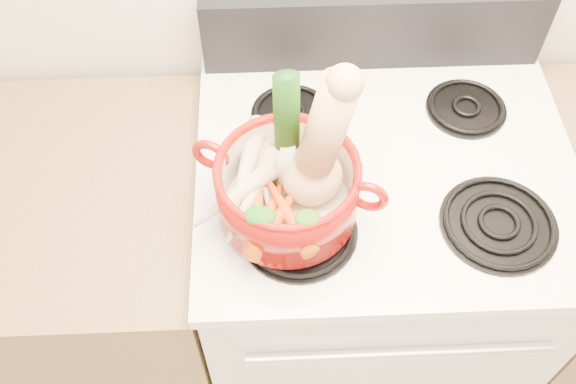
{
  "coord_description": "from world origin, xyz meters",
  "views": [
    {
      "loc": [
        -0.24,
        0.6,
        1.98
      ],
      "look_at": [
        -0.21,
        1.26,
        1.05
      ],
      "focal_mm": 40.0,
      "sensor_mm": 36.0,
      "label": 1
    }
  ],
  "objects_px": {
    "dutch_oven": "(288,190)",
    "squash": "(314,144)",
    "leek": "(287,136)",
    "stove_body": "(364,277)"
  },
  "relations": [
    {
      "from": "dutch_oven",
      "to": "squash",
      "type": "distance_m",
      "value": 0.12
    },
    {
      "from": "stove_body",
      "to": "leek",
      "type": "xyz_separation_m",
      "value": [
        -0.21,
        -0.08,
        0.68
      ]
    },
    {
      "from": "stove_body",
      "to": "squash",
      "type": "relative_size",
      "value": 3.19
    },
    {
      "from": "stove_body",
      "to": "leek",
      "type": "bearing_deg",
      "value": -158.33
    },
    {
      "from": "dutch_oven",
      "to": "squash",
      "type": "bearing_deg",
      "value": 41.53
    },
    {
      "from": "squash",
      "to": "leek",
      "type": "relative_size",
      "value": 0.99
    },
    {
      "from": "stove_body",
      "to": "squash",
      "type": "distance_m",
      "value": 0.7
    },
    {
      "from": "squash",
      "to": "leek",
      "type": "xyz_separation_m",
      "value": [
        -0.05,
        0.02,
        0.0
      ]
    },
    {
      "from": "dutch_oven",
      "to": "squash",
      "type": "xyz_separation_m",
      "value": [
        0.05,
        0.02,
        0.11
      ]
    },
    {
      "from": "leek",
      "to": "stove_body",
      "type": "bearing_deg",
      "value": 13.14
    }
  ]
}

